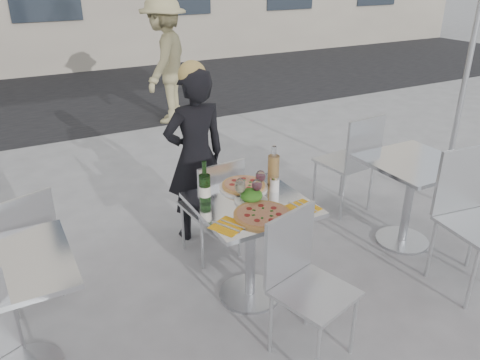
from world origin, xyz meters
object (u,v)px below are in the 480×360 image
salad_plate (251,196)px  napkin_right (302,207)px  pizza_near (263,215)px  napkin_left (228,226)px  chair_far (215,202)px  wine_bottle (205,188)px  wineglass_white_a (240,188)px  chair_near (303,274)px  main_table (251,230)px  side_table_right (411,185)px  pedestrian_b (165,60)px  carafe (273,170)px  side_chair_rnear (471,208)px  side_table_left (7,299)px  wineglass_red_b (260,177)px  woman_diner (195,157)px  wineglass_white_b (240,185)px  sugar_shaker (275,184)px  side_chair_rfar (353,156)px  wineglass_red_a (257,186)px  side_chair_lfar (23,240)px  pizza_far (243,186)px

salad_plate → napkin_right: bearing=-44.3°
pizza_near → napkin_left: pizza_near is taller
chair_far → wine_bottle: 0.61m
wineglass_white_a → chair_near: bearing=-80.8°
main_table → pizza_near: pizza_near is taller
side_table_right → pedestrian_b: (-0.54, 4.20, 0.37)m
chair_near → carafe: size_ratio=3.09×
side_table_right → side_chair_rnear: size_ratio=0.74×
side_table_left → salad_plate: bearing=0.5°
side_table_right → wine_bottle: wine_bottle is taller
carafe → napkin_left: carafe is taller
carafe → wineglass_red_b: 0.14m
salad_plate → wine_bottle: size_ratio=0.75×
chair_far → woman_diner: (0.02, 0.41, 0.22)m
woman_diner → pedestrian_b: pedestrian_b is taller
wineglass_white_b → sugar_shaker: bearing=2.3°
woman_diner → side_table_left: bearing=30.5°
main_table → sugar_shaker: sugar_shaker is taller
side_table_left → side_chair_rfar: size_ratio=0.78×
side_table_right → sugar_shaker: bearing=176.8°
wine_bottle → wineglass_red_a: (0.31, -0.13, -0.00)m
chair_near → napkin_right: chair_near is taller
main_table → side_chair_rfar: 1.59m
napkin_right → side_chair_lfar: bearing=142.0°
side_chair_rfar → napkin_right: bearing=30.6°
carafe → sugar_shaker: carafe is taller
wine_bottle → napkin_left: wine_bottle is taller
wine_bottle → napkin_left: (-0.00, -0.33, -0.11)m
pizza_near → wineglass_white_b: 0.27m
carafe → sugar_shaker: 0.12m
chair_far → side_table_right: bearing=156.1°
pedestrian_b → wineglass_red_a: bearing=24.7°
side_table_left → wineglass_red_b: (1.64, 0.11, 0.32)m
side_chair_lfar → sugar_shaker: size_ratio=8.03×
side_chair_lfar → carafe: (1.63, -0.50, 0.36)m
chair_near → pizza_far: size_ratio=2.64×
side_table_left → side_chair_rnear: size_ratio=0.74×
wine_bottle → side_chair_rfar: bearing=16.8°
woman_diner → carafe: woman_diner is taller
side_table_right → pizza_far: bearing=171.5°
side_chair_rfar → side_table_left: bearing=7.0°
napkin_left → woman_diner: bearing=49.7°
pedestrian_b → sugar_shaker: (-0.74, -4.13, -0.11)m
wineglass_white_a → carafe: bearing=21.9°
pizza_far → salad_plate: size_ratio=1.54×
main_table → wineglass_red_b: 0.36m
carafe → napkin_left: (-0.54, -0.36, -0.11)m
pizza_far → sugar_shaker: bearing=-41.3°
chair_far → chair_near: size_ratio=0.96×
chair_near → pizza_near: (-0.06, 0.37, 0.23)m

